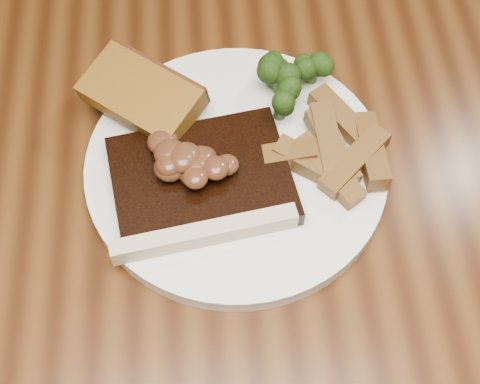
# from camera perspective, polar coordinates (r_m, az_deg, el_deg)

# --- Properties ---
(dining_table) EXTENTS (1.60, 0.90, 0.75)m
(dining_table) POSITION_cam_1_polar(r_m,az_deg,el_deg) (0.67, -1.20, -4.73)
(dining_table) COLOR #4B290F
(dining_table) RESTS_ON ground
(plate) EXTENTS (0.30, 0.30, 0.01)m
(plate) POSITION_cam_1_polar(r_m,az_deg,el_deg) (0.60, -0.32, 2.09)
(plate) COLOR white
(plate) RESTS_ON dining_table
(steak) EXTENTS (0.16, 0.14, 0.02)m
(steak) POSITION_cam_1_polar(r_m,az_deg,el_deg) (0.57, -3.27, 0.87)
(steak) COLOR black
(steak) RESTS_ON plate
(steak_bone) EXTENTS (0.15, 0.04, 0.02)m
(steak_bone) POSITION_cam_1_polar(r_m,az_deg,el_deg) (0.55, -3.01, -3.78)
(steak_bone) COLOR #C5B499
(steak_bone) RESTS_ON plate
(mushroom_pile) EXTENTS (0.08, 0.08, 0.03)m
(mushroom_pile) POSITION_cam_1_polar(r_m,az_deg,el_deg) (0.55, -4.37, 2.96)
(mushroom_pile) COLOR #502B19
(mushroom_pile) RESTS_ON steak
(garlic_bread) EXTENTS (0.12, 0.11, 0.02)m
(garlic_bread) POSITION_cam_1_polar(r_m,az_deg,el_deg) (0.62, -8.22, 7.01)
(garlic_bread) COLOR brown
(garlic_bread) RESTS_ON plate
(potato_wedges) EXTENTS (0.10, 0.10, 0.02)m
(potato_wedges) POSITION_cam_1_polar(r_m,az_deg,el_deg) (0.60, 6.66, 4.52)
(potato_wedges) COLOR brown
(potato_wedges) RESTS_ON plate
(broccoli_cluster) EXTENTS (0.07, 0.07, 0.04)m
(broccoli_cluster) POSITION_cam_1_polar(r_m,az_deg,el_deg) (0.63, 3.40, 9.67)
(broccoli_cluster) COLOR #1F3D0D
(broccoli_cluster) RESTS_ON plate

